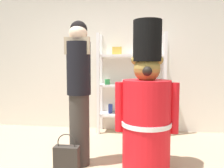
# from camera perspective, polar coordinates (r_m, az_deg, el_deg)

# --- Properties ---
(back_wall) EXTENTS (6.40, 0.12, 2.60)m
(back_wall) POSITION_cam_1_polar(r_m,az_deg,el_deg) (4.23, 0.79, 5.97)
(back_wall) COLOR silver
(back_wall) RESTS_ON ground_plane
(merchandise_shelf) EXTENTS (1.20, 0.35, 1.77)m
(merchandise_shelf) POSITION_cam_1_polar(r_m,az_deg,el_deg) (4.00, 4.97, 0.12)
(merchandise_shelf) COLOR white
(merchandise_shelf) RESTS_ON ground_plane
(teddy_bear_guard) EXTENTS (0.73, 0.58, 1.72)m
(teddy_bear_guard) POSITION_cam_1_polar(r_m,az_deg,el_deg) (2.63, 8.78, -6.94)
(teddy_bear_guard) COLOR red
(teddy_bear_guard) RESTS_ON ground_plane
(person_shopper) EXTENTS (0.30, 0.29, 1.74)m
(person_shopper) POSITION_cam_1_polar(r_m,az_deg,el_deg) (2.71, -8.44, -1.13)
(person_shopper) COLOR #38332D
(person_shopper) RESTS_ON ground_plane
(shopping_bag) EXTENTS (0.28, 0.11, 0.45)m
(shopping_bag) POSITION_cam_1_polar(r_m,az_deg,el_deg) (2.72, -11.49, -18.16)
(shopping_bag) COLOR #332D28
(shopping_bag) RESTS_ON ground_plane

